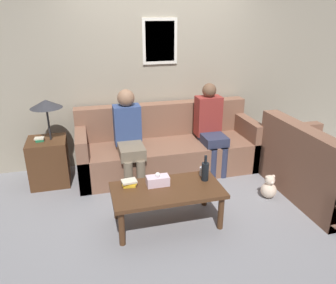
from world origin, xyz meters
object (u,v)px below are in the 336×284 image
object	(u,v)px
drinking_glass	(203,171)
teddy_bear	(269,188)
coffee_table	(167,193)
person_left	(129,134)
person_right	(211,125)
couch_side	(317,171)
couch_main	(168,148)
wine_bottle	(205,171)

from	to	relation	value
drinking_glass	teddy_bear	xyz separation A→B (m)	(0.84, 0.00, -0.33)
coffee_table	person_left	size ratio (longest dim) A/B	0.95
person_left	person_right	xyz separation A→B (m)	(1.13, 0.06, 0.00)
couch_side	drinking_glass	xyz separation A→B (m)	(-1.42, 0.08, 0.15)
couch_main	couch_side	bearing A→B (deg)	-36.84
couch_main	teddy_bear	size ratio (longest dim) A/B	8.31
couch_main	drinking_glass	xyz separation A→B (m)	(0.12, -1.07, 0.15)
wine_bottle	person_right	xyz separation A→B (m)	(0.48, 1.06, 0.12)
couch_side	teddy_bear	xyz separation A→B (m)	(-0.57, 0.08, -0.18)
drinking_glass	person_right	bearing A→B (deg)	64.32
coffee_table	drinking_glass	world-z (taller)	drinking_glass
drinking_glass	couch_side	bearing A→B (deg)	-3.11
coffee_table	wine_bottle	bearing A→B (deg)	9.80
couch_side	wine_bottle	bearing A→B (deg)	91.42
drinking_glass	person_left	size ratio (longest dim) A/B	0.08
coffee_table	couch_side	bearing A→B (deg)	3.37
couch_main	coffee_table	world-z (taller)	couch_main
coffee_table	drinking_glass	xyz separation A→B (m)	(0.45, 0.19, 0.10)
couch_side	person_left	distance (m)	2.32
drinking_glass	teddy_bear	size ratio (longest dim) A/B	0.31
drinking_glass	person_right	world-z (taller)	person_right
person_left	wine_bottle	bearing A→B (deg)	-56.99
wine_bottle	person_left	distance (m)	1.20
coffee_table	person_right	distance (m)	1.48
coffee_table	drinking_glass	size ratio (longest dim) A/B	12.31
wine_bottle	drinking_glass	size ratio (longest dim) A/B	3.09
drinking_glass	person_left	world-z (taller)	person_left
drinking_glass	person_left	distance (m)	1.13
wine_bottle	person_left	size ratio (longest dim) A/B	0.24
couch_side	couch_main	bearing A→B (deg)	53.16
person_left	person_right	bearing A→B (deg)	2.88
coffee_table	teddy_bear	distance (m)	1.33
wine_bottle	couch_side	bearing A→B (deg)	1.42
wine_bottle	person_right	world-z (taller)	person_right
teddy_bear	couch_main	bearing A→B (deg)	131.88
wine_bottle	teddy_bear	distance (m)	0.96
couch_side	wine_bottle	xyz separation A→B (m)	(-1.44, -0.04, 0.21)
drinking_glass	coffee_table	bearing A→B (deg)	-157.59
couch_main	teddy_bear	world-z (taller)	couch_main
coffee_table	wine_bottle	size ratio (longest dim) A/B	3.98
couch_main	person_right	size ratio (longest dim) A/B	2.05
couch_main	wine_bottle	xyz separation A→B (m)	(0.10, -1.19, 0.21)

